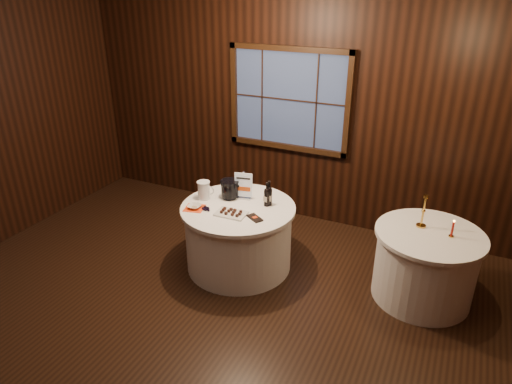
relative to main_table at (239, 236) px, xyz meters
The scene contains 16 objects.
ground 1.07m from the main_table, 90.00° to the right, with size 6.00×6.00×0.00m, color black.
back_wall 1.88m from the main_table, 90.00° to the left, with size 6.00×0.10×3.00m.
main_table is the anchor object (origin of this frame).
side_table 2.02m from the main_table, ahead, with size 1.08×1.08×0.77m.
sign_stand 0.54m from the main_table, 99.67° to the left, with size 0.20×0.13×0.33m.
port_bottle_left 0.60m from the main_table, 29.79° to the left, with size 0.07×0.07×0.28m.
port_bottle_right 0.61m from the main_table, 32.86° to the left, with size 0.07×0.08×0.29m.
ice_bucket 0.55m from the main_table, 139.71° to the left, with size 0.21×0.21×0.22m.
chocolate_plate 0.45m from the main_table, 84.67° to the right, with size 0.34×0.23×0.05m.
chocolate_box 0.52m from the main_table, 31.20° to the right, with size 0.19×0.09×0.02m, color black.
grape_bunch 0.53m from the main_table, 142.73° to the right, with size 0.18×0.10×0.04m.
glass_pitcher 0.66m from the main_table, behind, with size 0.20×0.15×0.21m.
orange_napkin 0.61m from the main_table, 150.00° to the right, with size 0.21×0.21×0.00m, color #ED4113.
cracker_bowl 0.63m from the main_table, 150.00° to the right, with size 0.14×0.14×0.04m, color silver.
brass_candlestick 2.00m from the main_table, 11.83° to the left, with size 0.10×0.10×0.35m.
red_candle 2.26m from the main_table, ahead, with size 0.05×0.05×0.19m.
Camera 1 is at (2.10, -3.00, 3.05)m, focal length 32.00 mm.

